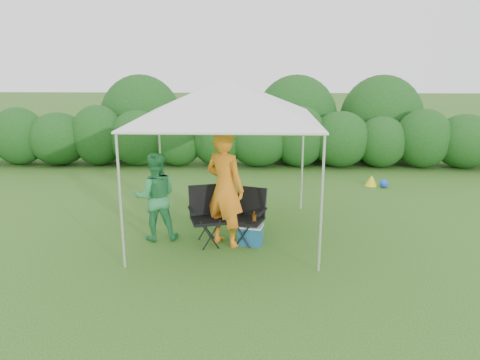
{
  "coord_description": "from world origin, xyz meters",
  "views": [
    {
      "loc": [
        0.52,
        -7.61,
        3.18
      ],
      "look_at": [
        0.24,
        0.4,
        1.05
      ],
      "focal_mm": 35.0,
      "sensor_mm": 36.0,
      "label": 1
    }
  ],
  "objects_px": {
    "chair_right": "(249,212)",
    "chair_left": "(207,211)",
    "canopy": "(226,99)",
    "woman": "(156,197)",
    "man": "(225,188)",
    "cooler": "(251,235)"
  },
  "relations": [
    {
      "from": "cooler",
      "to": "man",
      "type": "bearing_deg",
      "value": -168.13
    },
    {
      "from": "canopy",
      "to": "chair_right",
      "type": "relative_size",
      "value": 3.26
    },
    {
      "from": "chair_right",
      "to": "canopy",
      "type": "bearing_deg",
      "value": 157.65
    },
    {
      "from": "canopy",
      "to": "woman",
      "type": "relative_size",
      "value": 1.97
    },
    {
      "from": "woman",
      "to": "canopy",
      "type": "bearing_deg",
      "value": -177.24
    },
    {
      "from": "chair_right",
      "to": "cooler",
      "type": "xyz_separation_m",
      "value": [
        0.03,
        -0.15,
        -0.36
      ]
    },
    {
      "from": "chair_right",
      "to": "chair_left",
      "type": "bearing_deg",
      "value": -155.0
    },
    {
      "from": "chair_right",
      "to": "chair_left",
      "type": "relative_size",
      "value": 0.94
    },
    {
      "from": "canopy",
      "to": "chair_right",
      "type": "xyz_separation_m",
      "value": [
        0.41,
        -0.35,
        -1.92
      ]
    },
    {
      "from": "woman",
      "to": "cooler",
      "type": "distance_m",
      "value": 1.8
    },
    {
      "from": "chair_right",
      "to": "cooler",
      "type": "height_order",
      "value": "chair_right"
    },
    {
      "from": "chair_left",
      "to": "woman",
      "type": "xyz_separation_m",
      "value": [
        -0.91,
        0.13,
        0.22
      ]
    },
    {
      "from": "man",
      "to": "woman",
      "type": "relative_size",
      "value": 1.28
    },
    {
      "from": "man",
      "to": "cooler",
      "type": "relative_size",
      "value": 4.28
    },
    {
      "from": "canopy",
      "to": "woman",
      "type": "height_order",
      "value": "canopy"
    },
    {
      "from": "man",
      "to": "canopy",
      "type": "bearing_deg",
      "value": -57.37
    },
    {
      "from": "man",
      "to": "chair_right",
      "type": "bearing_deg",
      "value": -128.21
    },
    {
      "from": "chair_right",
      "to": "woman",
      "type": "bearing_deg",
      "value": -163.13
    },
    {
      "from": "chair_right",
      "to": "man",
      "type": "relative_size",
      "value": 0.47
    },
    {
      "from": "canopy",
      "to": "chair_left",
      "type": "bearing_deg",
      "value": -126.13
    },
    {
      "from": "man",
      "to": "cooler",
      "type": "bearing_deg",
      "value": -148.35
    },
    {
      "from": "canopy",
      "to": "chair_right",
      "type": "distance_m",
      "value": 2.0
    }
  ]
}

